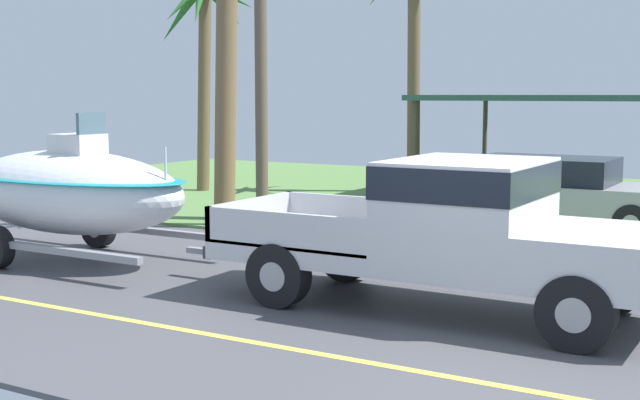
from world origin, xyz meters
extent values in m
cube|color=#4C4C51|center=(0.00, 0.00, -0.03)|extent=(36.00, 8.00, 0.06)
cube|color=#DBCC4C|center=(0.00, -1.80, 0.00)|extent=(34.20, 0.12, 0.01)
cube|color=silver|center=(-0.90, 0.49, 0.63)|extent=(5.49, 1.97, 0.22)
cube|color=silver|center=(1.08, 0.49, 0.93)|extent=(1.54, 1.97, 0.38)
cube|color=silver|center=(-0.51, 0.49, 1.29)|extent=(1.65, 1.97, 1.10)
cube|color=black|center=(-0.51, 0.49, 1.61)|extent=(1.67, 1.99, 0.38)
cube|color=gray|center=(-2.49, 0.49, 0.76)|extent=(2.31, 1.97, 0.04)
cube|color=silver|center=(-2.49, 1.44, 0.96)|extent=(2.31, 0.08, 0.45)
cube|color=silver|center=(-2.49, -0.45, 0.96)|extent=(2.31, 0.08, 0.45)
cube|color=silver|center=(-3.61, 0.49, 0.96)|extent=(0.08, 1.97, 0.45)
cube|color=#333338|center=(-3.71, 0.49, 0.57)|extent=(0.12, 1.77, 0.16)
sphere|color=#B2B2B7|center=(-3.83, 0.49, 0.62)|extent=(0.10, 0.10, 0.10)
cylinder|color=black|center=(1.00, 1.36, 0.40)|extent=(0.80, 0.28, 0.80)
cylinder|color=#9E9EA3|center=(1.00, 1.36, 0.40)|extent=(0.36, 0.29, 0.36)
cylinder|color=black|center=(1.00, -0.38, 0.40)|extent=(0.80, 0.28, 0.80)
cylinder|color=#9E9EA3|center=(1.00, -0.38, 0.40)|extent=(0.36, 0.29, 0.36)
cylinder|color=black|center=(-2.61, 1.36, 0.40)|extent=(0.80, 0.28, 0.80)
cylinder|color=#9E9EA3|center=(-2.61, 1.36, 0.40)|extent=(0.36, 0.29, 0.36)
cylinder|color=black|center=(-2.61, -0.38, 0.40)|extent=(0.80, 0.28, 0.80)
cylinder|color=#9E9EA3|center=(-2.61, -0.38, 0.40)|extent=(0.36, 0.29, 0.36)
cube|color=gray|center=(-4.28, 0.49, 0.38)|extent=(0.90, 0.10, 0.08)
cube|color=gray|center=(-7.08, 1.50, 0.38)|extent=(4.71, 0.12, 0.10)
cube|color=gray|center=(-7.08, -0.51, 0.38)|extent=(4.71, 0.12, 0.10)
cylinder|color=black|center=(-7.55, 1.56, 0.32)|extent=(0.64, 0.22, 0.64)
cylinder|color=#9E9EA3|center=(-7.55, 1.56, 0.32)|extent=(0.29, 0.23, 0.29)
ellipsoid|color=silver|center=(-7.08, 0.49, 1.08)|extent=(4.36, 1.91, 1.31)
ellipsoid|color=teal|center=(-7.08, 0.49, 1.31)|extent=(4.45, 1.95, 0.12)
cube|color=silver|center=(-6.86, 0.49, 1.67)|extent=(0.70, 0.60, 0.65)
cube|color=slate|center=(-6.56, 0.49, 2.14)|extent=(0.06, 0.56, 0.36)
cylinder|color=silver|center=(-5.12, 0.49, 1.59)|extent=(0.04, 0.04, 0.50)
cube|color=#99999E|center=(-1.36, 7.66, 0.53)|extent=(4.64, 1.87, 0.70)
cube|color=black|center=(-1.59, 7.66, 1.13)|extent=(2.60, 1.72, 0.50)
cylinder|color=black|center=(0.22, 6.81, 0.33)|extent=(0.66, 0.22, 0.66)
cylinder|color=#9E9EA3|center=(0.22, 6.81, 0.33)|extent=(0.30, 0.23, 0.30)
cylinder|color=black|center=(-2.93, 8.51, 0.33)|extent=(0.66, 0.22, 0.66)
cylinder|color=#9E9EA3|center=(-2.93, 8.51, 0.33)|extent=(0.30, 0.23, 0.30)
cylinder|color=black|center=(-2.93, 6.81, 0.33)|extent=(0.66, 0.22, 0.66)
cylinder|color=#9E9EA3|center=(-2.93, 6.81, 0.33)|extent=(0.30, 0.23, 0.30)
cylinder|color=#4C4238|center=(-5.80, 16.04, 1.22)|extent=(0.14, 0.14, 2.45)
cylinder|color=#4C4238|center=(-5.80, 10.80, 1.22)|extent=(0.14, 0.14, 2.45)
cube|color=#2D5647|center=(-2.58, 13.42, 2.52)|extent=(6.94, 5.73, 0.14)
cylinder|color=brown|center=(-7.47, 5.15, 3.02)|extent=(0.43, 0.69, 6.05)
cylinder|color=brown|center=(-11.12, 9.10, 2.74)|extent=(0.33, 0.58, 5.50)
cone|color=#286028|center=(-10.91, 9.63, 4.98)|extent=(0.82, 1.40, 1.28)
cone|color=#286028|center=(-11.53, 9.75, 5.06)|extent=(1.24, 1.64, 1.18)
cone|color=#286028|center=(-11.81, 9.11, 4.76)|extent=(1.65, 0.37, 1.69)
cone|color=#286028|center=(-11.33, 8.62, 4.98)|extent=(0.76, 1.26, 1.23)
cone|color=#286028|center=(-10.90, 8.67, 4.94)|extent=(0.84, 1.23, 1.32)
cylinder|color=brown|center=(-6.17, 11.53, 3.19)|extent=(0.33, 0.44, 6.39)
cylinder|color=brown|center=(-6.31, 4.71, 3.73)|extent=(0.24, 0.24, 7.47)
camera|label=1|loc=(3.04, -9.01, 2.60)|focal=48.03mm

